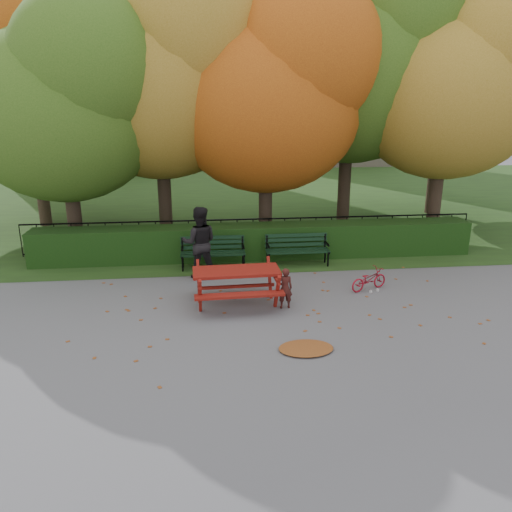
{
  "coord_description": "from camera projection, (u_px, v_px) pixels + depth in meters",
  "views": [
    {
      "loc": [
        -1.54,
        -9.77,
        4.51
      ],
      "look_at": [
        -0.32,
        1.45,
        1.0
      ],
      "focal_mm": 35.0,
      "sensor_mm": 36.0,
      "label": 1
    }
  ],
  "objects": [
    {
      "name": "hedge",
      "position": [
        256.0,
        241.0,
        14.9
      ],
      "size": [
        13.0,
        0.9,
        1.0
      ],
      "primitive_type": "cube",
      "color": "black",
      "rests_on": "ground"
    },
    {
      "name": "ground",
      "position": [
        278.0,
        319.0,
        10.77
      ],
      "size": [
        90.0,
        90.0,
        0.0
      ],
      "primitive_type": "plane",
      "color": "slate",
      "rests_on": "ground"
    },
    {
      "name": "child",
      "position": [
        285.0,
        288.0,
        11.25
      ],
      "size": [
        0.36,
        0.24,
        0.95
      ],
      "primitive_type": "imported",
      "rotation": [
        0.0,
        0.0,
        3.19
      ],
      "color": "#411814",
      "rests_on": "ground"
    },
    {
      "name": "bench_left",
      "position": [
        213.0,
        250.0,
        14.0
      ],
      "size": [
        1.8,
        0.57,
        0.88
      ],
      "color": "black",
      "rests_on": "ground"
    },
    {
      "name": "bicycle",
      "position": [
        369.0,
        279.0,
        12.38
      ],
      "size": [
        1.12,
        0.76,
        0.56
      ],
      "primitive_type": "imported",
      "rotation": [
        0.0,
        0.0,
        1.98
      ],
      "color": "maroon",
      "rests_on": "ground"
    },
    {
      "name": "tree_d",
      "position": [
        365.0,
        54.0,
        16.26
      ],
      "size": [
        7.14,
        6.8,
        9.58
      ],
      "color": "#311F19",
      "rests_on": "ground"
    },
    {
      "name": "bench_right",
      "position": [
        297.0,
        247.0,
        14.24
      ],
      "size": [
        1.8,
        0.57,
        0.88
      ],
      "color": "black",
      "rests_on": "ground"
    },
    {
      "name": "building_left",
      "position": [
        82.0,
        53.0,
        32.3
      ],
      "size": [
        10.0,
        7.0,
        15.0
      ],
      "primitive_type": "cube",
      "color": "tan",
      "rests_on": "ground"
    },
    {
      "name": "tree_b",
      "position": [
        169.0,
        71.0,
        15.32
      ],
      "size": [
        6.72,
        6.4,
        8.79
      ],
      "color": "#311F19",
      "rests_on": "ground"
    },
    {
      "name": "picnic_table",
      "position": [
        237.0,
        278.0,
        11.39
      ],
      "size": [
        2.03,
        1.66,
        0.96
      ],
      "rotation": [
        0.0,
        0.0,
        0.04
      ],
      "color": "maroon",
      "rests_on": "ground"
    },
    {
      "name": "tree_g",
      "position": [
        455.0,
        78.0,
        19.3
      ],
      "size": [
        6.3,
        6.0,
        8.55
      ],
      "color": "#311F19",
      "rests_on": "ground"
    },
    {
      "name": "leaf_pile",
      "position": [
        306.0,
        348.0,
        9.45
      ],
      "size": [
        1.25,
        1.07,
        0.07
      ],
      "primitive_type": "ellipsoid",
      "rotation": [
        0.0,
        0.0,
        -0.38
      ],
      "color": "brown",
      "rests_on": "ground"
    },
    {
      "name": "tree_a",
      "position": [
        71.0,
        101.0,
        14.19
      ],
      "size": [
        5.88,
        5.6,
        7.48
      ],
      "color": "#311F19",
      "rests_on": "ground"
    },
    {
      "name": "tree_e",
      "position": [
        461.0,
        82.0,
        15.41
      ],
      "size": [
        6.09,
        5.8,
        8.16
      ],
      "color": "#311F19",
      "rests_on": "ground"
    },
    {
      "name": "tree_c",
      "position": [
        278.0,
        90.0,
        15.08
      ],
      "size": [
        6.3,
        6.0,
        8.0
      ],
      "color": "#311F19",
      "rests_on": "ground"
    },
    {
      "name": "grass_strip",
      "position": [
        235.0,
        199.0,
        24.06
      ],
      "size": [
        90.0,
        90.0,
        0.0
      ],
      "primitive_type": "plane",
      "color": "#223B18",
      "rests_on": "ground"
    },
    {
      "name": "leaf_scatter",
      "position": [
        276.0,
        314.0,
        11.06
      ],
      "size": [
        9.0,
        5.7,
        0.01
      ],
      "primitive_type": null,
      "color": "brown",
      "rests_on": "ground"
    },
    {
      "name": "tree_f",
      "position": [
        35.0,
        65.0,
        17.11
      ],
      "size": [
        6.93,
        6.6,
        9.19
      ],
      "color": "#311F19",
      "rests_on": "ground"
    },
    {
      "name": "iron_fence",
      "position": [
        253.0,
        234.0,
        15.64
      ],
      "size": [
        14.0,
        0.04,
        1.02
      ],
      "color": "black",
      "rests_on": "ground"
    },
    {
      "name": "building_right",
      "position": [
        330.0,
        80.0,
        36.39
      ],
      "size": [
        9.0,
        6.0,
        12.0
      ],
      "primitive_type": "cube",
      "color": "tan",
      "rests_on": "ground"
    },
    {
      "name": "adult",
      "position": [
        200.0,
        243.0,
        13.07
      ],
      "size": [
        0.96,
        0.76,
        1.92
      ],
      "primitive_type": "imported",
      "rotation": [
        0.0,
        0.0,
        3.11
      ],
      "color": "black",
      "rests_on": "ground"
    }
  ]
}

